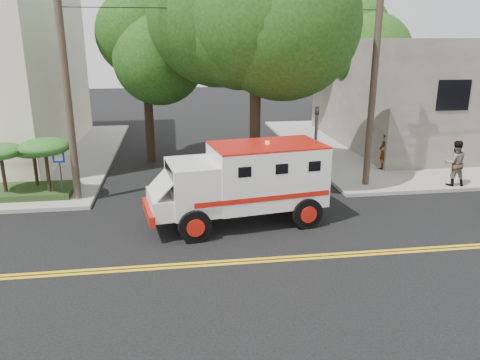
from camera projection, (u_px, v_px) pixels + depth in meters
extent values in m
plane|color=black|center=(242.00, 262.00, 13.44)|extent=(100.00, 100.00, 0.00)
cube|color=gray|center=(431.00, 144.00, 28.03)|extent=(17.00, 17.00, 0.15)
cube|color=#5E5B50|center=(457.00, 91.00, 27.81)|extent=(14.00, 12.00, 6.00)
cylinder|color=#382D23|center=(66.00, 86.00, 17.05)|extent=(0.28, 0.28, 9.00)
cylinder|color=#382D23|center=(374.00, 81.00, 18.85)|extent=(0.28, 0.28, 9.00)
cylinder|color=black|center=(255.00, 107.00, 18.78)|extent=(0.44, 0.44, 7.00)
sphere|color=#13380F|center=(256.00, 15.00, 17.76)|extent=(5.32, 5.32, 5.32)
cylinder|color=black|center=(149.00, 107.00, 23.58)|extent=(0.44, 0.44, 5.60)
sphere|color=#13380F|center=(145.00, 50.00, 22.76)|extent=(3.92, 3.92, 3.92)
sphere|color=#13380F|center=(162.00, 41.00, 22.23)|extent=(3.36, 3.36, 3.36)
cylinder|color=black|center=(340.00, 92.00, 28.88)|extent=(0.44, 0.44, 5.95)
sphere|color=#13380F|center=(343.00, 42.00, 28.01)|extent=(4.20, 4.20, 4.20)
sphere|color=#13380F|center=(362.00, 34.00, 27.43)|extent=(3.60, 3.60, 3.60)
cylinder|color=#3F3F42|center=(315.00, 152.00, 18.74)|extent=(0.12, 0.12, 3.60)
imported|color=#3F3F42|center=(317.00, 118.00, 18.34)|extent=(0.15, 0.18, 0.90)
cylinder|color=#3F3F42|center=(61.00, 176.00, 18.18)|extent=(0.06, 0.06, 2.00)
cube|color=#0C33A5|center=(58.00, 157.00, 17.89)|extent=(0.45, 0.03, 0.45)
cube|color=#1E3314|center=(33.00, 191.00, 18.79)|extent=(3.20, 2.00, 0.24)
cylinder|color=black|center=(3.00, 173.00, 18.12)|extent=(0.14, 0.14, 1.52)
ellipsoid|color=#174C1A|center=(0.00, 151.00, 17.87)|extent=(1.73, 1.73, 0.60)
cylinder|color=black|center=(36.00, 169.00, 18.94)|extent=(0.14, 0.14, 1.36)
ellipsoid|color=#174C1A|center=(33.00, 151.00, 18.72)|extent=(1.55, 1.55, 0.54)
cylinder|color=black|center=(48.00, 171.00, 18.14)|extent=(0.14, 0.14, 1.68)
ellipsoid|color=#174C1A|center=(45.00, 147.00, 17.87)|extent=(1.91, 1.91, 0.66)
cube|color=silver|center=(267.00, 174.00, 16.05)|extent=(4.04, 2.77, 2.01)
cube|color=silver|center=(193.00, 186.00, 15.37)|extent=(1.85, 2.32, 1.63)
cube|color=black|center=(170.00, 176.00, 15.03)|extent=(0.31, 1.62, 0.67)
cube|color=silver|center=(163.00, 203.00, 15.22)|extent=(1.15, 2.03, 0.67)
cube|color=#AE150D|center=(149.00, 212.00, 15.16)|extent=(0.50, 2.06, 0.34)
cube|color=#AE150D|center=(267.00, 145.00, 15.75)|extent=(4.04, 2.77, 0.06)
cylinder|color=black|center=(195.00, 226.00, 14.61)|extent=(1.09, 0.47, 1.05)
cylinder|color=black|center=(182.00, 204.00, 16.58)|extent=(1.09, 0.47, 1.05)
cylinder|color=black|center=(307.00, 213.00, 15.70)|extent=(1.09, 0.47, 1.05)
cylinder|color=black|center=(283.00, 194.00, 17.66)|extent=(1.09, 0.47, 1.05)
imported|color=gray|center=(384.00, 152.00, 22.17)|extent=(0.74, 0.69, 1.70)
imported|color=gray|center=(455.00, 163.00, 19.66)|extent=(1.03, 0.85, 1.94)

